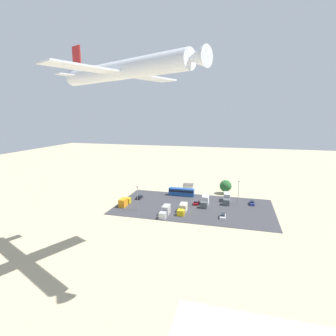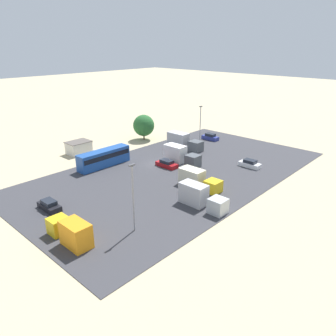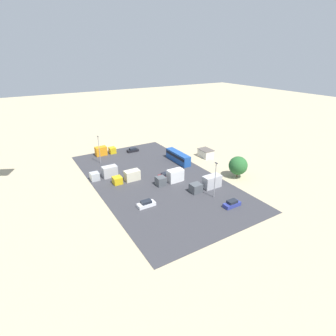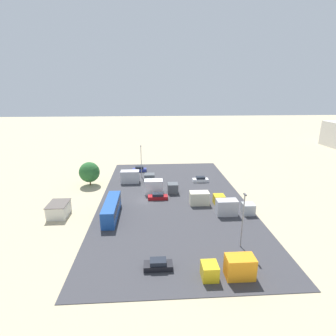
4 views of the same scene
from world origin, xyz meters
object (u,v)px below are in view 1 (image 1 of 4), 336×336
object	(u,v)px
parked_car_2	(196,202)
airplane	(124,70)
parked_truck_2	(124,202)
shed_building	(188,187)
parked_truck_4	(183,209)
parked_car_1	(139,197)
parked_truck_1	(165,211)
parked_truck_0	(227,198)
bus	(181,192)
parked_truck_3	(205,201)
parked_car_0	(223,216)
parked_car_3	(252,203)

from	to	relation	value
parked_car_2	airplane	xyz separation A→B (m)	(8.40, 49.44, 44.67)
parked_truck_2	airplane	xyz separation A→B (m)	(-19.47, 39.91, 43.81)
shed_building	parked_truck_4	distance (m)	31.66
parked_car_1	parked_truck_1	world-z (taller)	parked_truck_1
parked_truck_0	bus	bearing A→B (deg)	-10.53
shed_building	airplane	size ratio (longest dim) A/B	0.14
parked_truck_1	parked_truck_4	size ratio (longest dim) A/B	1.00
parked_truck_3	bus	bearing A→B (deg)	-40.23
parked_car_0	parked_truck_0	size ratio (longest dim) A/B	0.47
shed_building	parked_car_0	size ratio (longest dim) A/B	1.18
bus	parked_car_1	distance (m)	19.41
parked_car_1	parked_truck_0	world-z (taller)	parked_truck_0
bus	airplane	distance (m)	73.42
bus	parked_car_0	distance (m)	29.76
parked_car_0	parked_car_1	size ratio (longest dim) A/B	1.04
bus	parked_truck_3	world-z (taller)	parked_truck_3
parked_truck_0	parked_car_1	bearing A→B (deg)	8.12
parked_car_2	airplane	distance (m)	67.16
parked_car_3	parked_truck_0	world-z (taller)	parked_truck_0
parked_truck_0	parked_truck_4	size ratio (longest dim) A/B	1.18
parked_car_1	parked_car_2	bearing A→B (deg)	-1.36
parked_car_0	parked_car_2	size ratio (longest dim) A/B	0.94
parked_car_2	parked_truck_3	size ratio (longest dim) A/B	0.56
shed_building	parked_truck_1	distance (m)	36.28
parked_car_2	parked_car_3	size ratio (longest dim) A/B	1.06
parked_car_1	parked_truck_0	bearing A→B (deg)	8.12
parked_car_2	shed_building	bearing A→B (deg)	109.05
parked_car_0	parked_truck_1	size ratio (longest dim) A/B	0.55
parked_car_0	parked_car_1	distance (m)	39.16
parked_car_1	airplane	xyz separation A→B (m)	(-17.02, 50.04, 44.65)
shed_building	parked_truck_2	size ratio (longest dim) A/B	0.71
bus	parked_truck_4	world-z (taller)	bus
parked_car_0	parked_truck_1	xyz separation A→B (m)	(20.52, 3.05, 0.89)
shed_building	parked_truck_2	world-z (taller)	parked_truck_2
parked_car_1	parked_truck_4	size ratio (longest dim) A/B	0.53
parked_truck_2	parked_truck_4	size ratio (longest dim) A/B	0.92
parked_car_3	parked_truck_0	bearing A→B (deg)	176.37
parked_car_0	parked_car_1	bearing A→B (deg)	160.60
parked_car_3	bus	bearing A→B (deg)	171.76
parked_car_1	parked_truck_0	size ratio (longest dim) A/B	0.45
parked_truck_3	parked_truck_4	bearing A→B (deg)	55.11
parked_car_0	airplane	xyz separation A→B (m)	(19.91, 37.03, 44.65)
parked_car_0	parked_truck_0	bearing A→B (deg)	88.34
parked_truck_2	parked_truck_3	size ratio (longest dim) A/B	0.88
parked_truck_1	airplane	world-z (taller)	airplane
parked_car_3	parked_truck_2	distance (m)	52.29
parked_truck_3	parked_car_3	bearing A→B (deg)	-162.93
parked_truck_0	parked_truck_4	world-z (taller)	parked_truck_0
bus	parked_car_1	xyz separation A→B (m)	(17.08, 9.13, -1.20)
parked_truck_3	parked_truck_4	world-z (taller)	parked_truck_3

